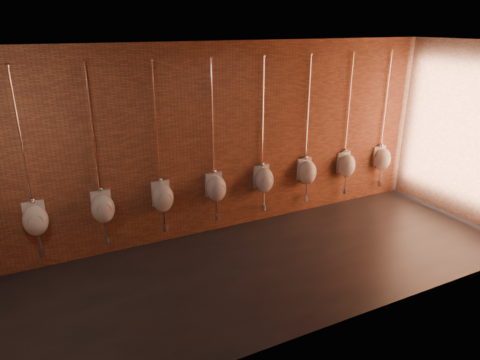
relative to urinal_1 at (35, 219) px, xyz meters
The scene contains 10 objects.
ground 3.30m from the urinal_1, 25.59° to the right, with size 8.50×8.50×0.00m, color black.
room_shell 3.40m from the urinal_1, 25.59° to the right, with size 8.54×3.04×3.22m.
urinal_1 is the anchor object (origin of this frame).
urinal_2 0.93m from the urinal_1, ahead, with size 0.35×0.31×2.71m.
urinal_3 1.86m from the urinal_1, ahead, with size 0.35×0.31×2.71m.
urinal_4 2.79m from the urinal_1, ahead, with size 0.35×0.31×2.71m.
urinal_5 3.72m from the urinal_1, ahead, with size 0.35×0.31×2.71m.
urinal_6 4.65m from the urinal_1, ahead, with size 0.35×0.31×2.71m.
urinal_7 5.58m from the urinal_1, ahead, with size 0.35×0.31×2.71m.
urinal_8 6.51m from the urinal_1, ahead, with size 0.35×0.31×2.71m.
Camera 1 is at (-2.72, -4.83, 3.46)m, focal length 32.00 mm.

